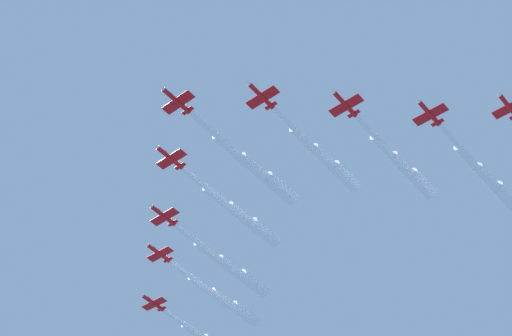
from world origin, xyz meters
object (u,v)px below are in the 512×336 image
Objects in this scene: jet_lead at (255,168)px; jet_starboard_inner at (241,215)px; jet_port_inner at (324,157)px; jet_starboard_outer at (223,299)px; jet_starboard_mid at (231,267)px; jet_port_outer at (487,178)px; jet_port_mid at (402,165)px.

jet_starboard_inner is (18.95, 3.28, 1.39)m from jet_lead.
jet_port_inner is 0.93× the size of jet_starboard_outer.
jet_lead is at bearing -171.83° from jet_starboard_outer.
jet_port_inner reaches higher than jet_starboard_inner.
jet_starboard_mid is (20.05, 2.69, -1.71)m from jet_starboard_inner.
jet_starboard_outer is at bearing 8.17° from jet_lead.
jet_port_outer is (-37.68, -64.62, -0.46)m from jet_starboard_mid.
jet_starboard_mid is at bearing 8.71° from jet_lead.
jet_port_mid is at bearing 95.09° from jet_port_outer.
jet_port_inner reaches higher than jet_port_outer.
jet_lead is 1.00× the size of jet_starboard_outer.
jet_port_outer is (1.31, -58.64, -0.78)m from jet_lead.
jet_lead is 59.19m from jet_starboard_outer.
jet_starboard_outer reaches higher than jet_lead.
jet_starboard_inner reaches higher than jet_port_mid.
jet_lead is at bearing 91.28° from jet_port_outer.
jet_starboard_mid is (40.23, 23.29, -3.41)m from jet_port_inner.
jet_starboard_inner is 20.30m from jet_starboard_mid.
jet_port_mid is at bearing -88.19° from jet_port_inner.
jet_port_inner reaches higher than jet_port_mid.
jet_port_outer is at bearing -130.47° from jet_starboard_outer.
jet_port_inner is at bearing -149.93° from jet_starboard_mid.
jet_port_inner is 28.89m from jet_starboard_inner.
jet_port_mid is 0.95× the size of jet_port_outer.
jet_port_mid is 74.60m from jet_starboard_outer.
jet_port_outer is at bearing -84.91° from jet_port_mid.
jet_lead is at bearing 89.06° from jet_port_mid.
jet_starboard_mid is 1.00× the size of jet_starboard_outer.
jet_lead is 58.66m from jet_port_outer.
jet_port_outer is 0.99× the size of jet_starboard_outer.
jet_port_inner is (-1.23, -17.32, 3.10)m from jet_lead.
jet_starboard_inner is 39.93m from jet_starboard_outer.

